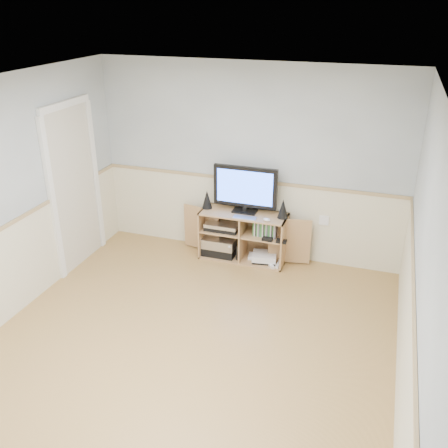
{
  "coord_description": "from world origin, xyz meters",
  "views": [
    {
      "loc": [
        1.63,
        -3.61,
        3.17
      ],
      "look_at": [
        0.01,
        1.2,
        0.85
      ],
      "focal_mm": 40.0,
      "sensor_mm": 36.0,
      "label": 1
    }
  ],
  "objects": [
    {
      "name": "av_components",
      "position": [
        -0.3,
        2.01,
        0.22
      ],
      "size": [
        0.52,
        0.32,
        0.47
      ],
      "color": "black",
      "rests_on": "media_cabinet"
    },
    {
      "name": "speaker_left",
      "position": [
        -0.5,
        2.03,
        0.77
      ],
      "size": [
        0.13,
        0.13,
        0.24
      ],
      "primitive_type": "cone",
      "color": "black",
      "rests_on": "media_cabinet"
    },
    {
      "name": "game_consoles",
      "position": [
        0.29,
        2.0,
        0.07
      ],
      "size": [
        0.46,
        0.31,
        0.11
      ],
      "color": "white",
      "rests_on": "media_cabinet"
    },
    {
      "name": "monitor",
      "position": [
        0.0,
        2.06,
        0.98
      ],
      "size": [
        0.82,
        0.18,
        0.61
      ],
      "color": "black",
      "rests_on": "media_cabinet"
    },
    {
      "name": "speaker_right",
      "position": [
        0.51,
        2.03,
        0.77
      ],
      "size": [
        0.13,
        0.13,
        0.25
      ],
      "primitive_type": "cone",
      "color": "black",
      "rests_on": "media_cabinet"
    },
    {
      "name": "keyboard",
      "position": [
        0.06,
        1.87,
        0.66
      ],
      "size": [
        0.3,
        0.13,
        0.01
      ],
      "primitive_type": "cube",
      "rotation": [
        0.0,
        0.0,
        0.04
      ],
      "color": "silver",
      "rests_on": "media_cabinet"
    },
    {
      "name": "wall_outlet",
      "position": [
        1.0,
        2.23,
        0.6
      ],
      "size": [
        0.12,
        0.03,
        0.12
      ],
      "primitive_type": "cube",
      "color": "white",
      "rests_on": "wall_back"
    },
    {
      "name": "mouse",
      "position": [
        0.34,
        1.87,
        0.67
      ],
      "size": [
        0.11,
        0.09,
        0.04
      ],
      "primitive_type": "ellipsoid",
      "rotation": [
        0.0,
        0.0,
        -0.31
      ],
      "color": "white",
      "rests_on": "media_cabinet"
    },
    {
      "name": "media_cabinet",
      "position": [
        0.0,
        2.06,
        0.33
      ],
      "size": [
        1.74,
        0.42,
        0.65
      ],
      "color": "tan",
      "rests_on": "floor"
    },
    {
      "name": "room",
      "position": [
        -0.06,
        0.12,
        1.22
      ],
      "size": [
        4.04,
        4.54,
        2.54
      ],
      "color": "tan",
      "rests_on": "ground"
    },
    {
      "name": "game_cases",
      "position": [
        0.3,
        1.99,
        0.48
      ],
      "size": [
        0.3,
        0.13,
        0.19
      ],
      "primitive_type": "cube",
      "color": "#3F8C3F",
      "rests_on": "media_cabinet"
    }
  ]
}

